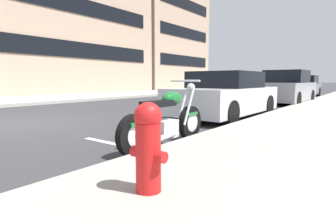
{
  "coord_description": "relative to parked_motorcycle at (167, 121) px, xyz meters",
  "views": [
    {
      "loc": [
        -3.02,
        -7.13,
        1.1
      ],
      "look_at": [
        0.55,
        -4.4,
        0.56
      ],
      "focal_mm": 28.51,
      "sensor_mm": 36.0,
      "label": 1
    }
  ],
  "objects": [
    {
      "name": "parked_car_near_corner",
      "position": [
        3.95,
        0.83,
        0.21
      ],
      "size": [
        4.11,
        1.96,
        1.35
      ],
      "rotation": [
        0.0,
        0.0,
        -0.02
      ],
      "color": "silver",
      "rests_on": "ground"
    },
    {
      "name": "crossing_truck",
      "position": [
        33.39,
        7.06,
        0.58
      ],
      "size": [
        2.19,
        4.91,
        1.94
      ],
      "rotation": [
        0.0,
        0.0,
        1.52
      ],
      "color": "maroon",
      "rests_on": "ground"
    },
    {
      "name": "townhouse_near_left",
      "position": [
        8.39,
        18.27,
        6.82
      ],
      "size": [
        14.41,
        8.98,
        14.49
      ],
      "color": "tan",
      "rests_on": "ground"
    },
    {
      "name": "parking_stall_stripe",
      "position": [
        -0.44,
        0.48,
        -0.42
      ],
      "size": [
        0.12,
        2.2,
        0.01
      ],
      "primitive_type": "cube",
      "color": "silver",
      "rests_on": "ground"
    },
    {
      "name": "parked_car_second_in_row",
      "position": [
        9.99,
        0.57,
        0.29
      ],
      "size": [
        4.19,
        1.94,
        1.55
      ],
      "rotation": [
        0.0,
        0.0,
        -0.02
      ],
      "color": "gray",
      "rests_on": "ground"
    },
    {
      "name": "parked_motorcycle",
      "position": [
        0.0,
        0.0,
        0.0
      ],
      "size": [
        2.11,
        0.62,
        1.11
      ],
      "rotation": [
        0.0,
        0.0,
        -0.0
      ],
      "color": "black",
      "rests_on": "ground"
    },
    {
      "name": "parked_car_across_street",
      "position": [
        15.8,
        0.98,
        0.23
      ],
      "size": [
        4.2,
        1.88,
        1.4
      ],
      "rotation": [
        0.0,
        0.0,
        0.02
      ],
      "color": "#4C515B",
      "rests_on": "ground"
    },
    {
      "name": "sidewalk_far_curb",
      "position": [
        11.56,
        11.52,
        -0.35
      ],
      "size": [
        120.0,
        5.0,
        0.14
      ],
      "primitive_type": "cube",
      "color": "#ADA89E",
      "rests_on": "ground"
    },
    {
      "name": "townhouse_behind_pole",
      "position": [
        21.21,
        18.18,
        6.8
      ],
      "size": [
        10.34,
        8.81,
        14.44
      ],
      "color": "tan",
      "rests_on": "ground"
    },
    {
      "name": "ground_plane",
      "position": [
        -0.44,
        4.45,
        -0.42
      ],
      "size": [
        260.0,
        260.0,
        0.0
      ],
      "primitive_type": "plane",
      "color": "#333335"
    },
    {
      "name": "fire_hydrant",
      "position": [
        -1.8,
        -1.19,
        0.13
      ],
      "size": [
        0.24,
        0.36,
        0.78
      ],
      "color": "red",
      "rests_on": "sidewalk_near_curb"
    }
  ]
}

